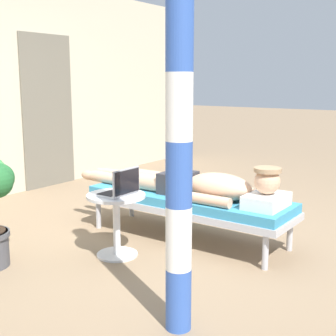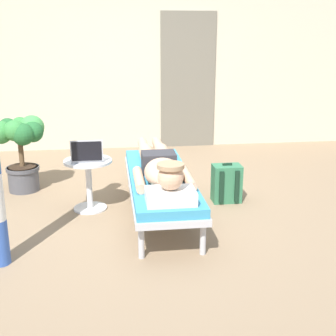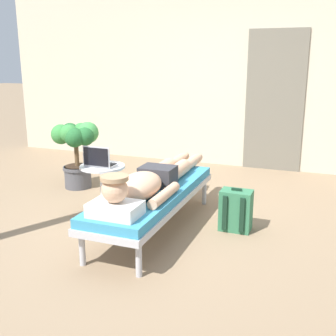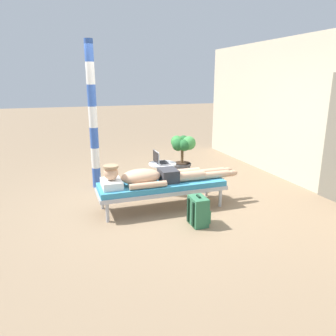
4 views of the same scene
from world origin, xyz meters
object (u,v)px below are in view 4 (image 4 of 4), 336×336
at_px(lounge_chair, 162,187).
at_px(potted_plant, 183,150).
at_px(laptop, 160,160).
at_px(backpack, 198,211).
at_px(person_reclining, 156,176).
at_px(side_table, 162,172).
at_px(porch_post, 93,117).

distance_m(lounge_chair, potted_plant, 1.74).
relative_size(laptop, backpack, 0.73).
xyz_separation_m(lounge_chair, laptop, (-0.70, 0.19, 0.24)).
distance_m(laptop, potted_plant, 1.06).
relative_size(lounge_chair, person_reclining, 0.90).
height_order(side_table, porch_post, porch_post).
bearing_deg(backpack, person_reclining, -153.12).
bearing_deg(lounge_chair, side_table, 161.02).
bearing_deg(lounge_chair, potted_plant, 147.86).
relative_size(laptop, potted_plant, 0.36).
height_order(lounge_chair, laptop, laptop).
bearing_deg(laptop, potted_plant, 136.34).
height_order(person_reclining, backpack, person_reclining).
bearing_deg(lounge_chair, person_reclining, -90.00).
distance_m(lounge_chair, laptop, 0.76).
relative_size(lounge_chair, side_table, 3.75).
distance_m(laptop, backpack, 1.49).
distance_m(lounge_chair, side_table, 0.74).
bearing_deg(potted_plant, side_table, -41.58).
relative_size(side_table, backpack, 1.23).
distance_m(person_reclining, backpack, 0.89).
height_order(laptop, backpack, laptop).
xyz_separation_m(laptop, potted_plant, (-0.76, 0.73, -0.03)).
bearing_deg(person_reclining, potted_plant, 145.26).
relative_size(lounge_chair, laptop, 6.33).
xyz_separation_m(laptop, porch_post, (-0.66, -1.02, 0.71)).
xyz_separation_m(person_reclining, side_table, (-0.70, 0.33, -0.16)).
distance_m(person_reclining, potted_plant, 1.78).
bearing_deg(side_table, person_reclining, -25.66).
distance_m(side_table, laptop, 0.23).
height_order(person_reclining, side_table, person_reclining).
bearing_deg(person_reclining, lounge_chair, 90.00).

